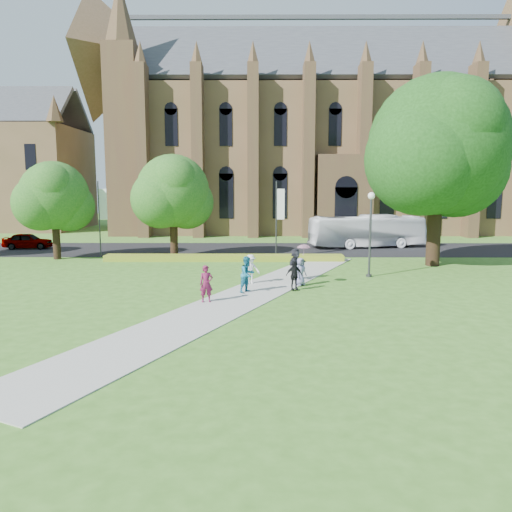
{
  "coord_description": "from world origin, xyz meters",
  "views": [
    {
      "loc": [
        0.61,
        -24.17,
        5.6
      ],
      "look_at": [
        0.46,
        4.37,
        1.6
      ],
      "focal_mm": 35.0,
      "sensor_mm": 36.0,
      "label": 1
    }
  ],
  "objects_px": {
    "car_0": "(28,241)",
    "pedestrian_0": "(206,284)",
    "large_tree": "(438,146)",
    "tour_coach": "(367,231)",
    "streetlamp": "(370,224)"
  },
  "relations": [
    {
      "from": "streetlamp",
      "to": "large_tree",
      "type": "xyz_separation_m",
      "value": [
        5.5,
        4.5,
        5.07
      ]
    },
    {
      "from": "large_tree",
      "to": "car_0",
      "type": "distance_m",
      "value": 35.33
    },
    {
      "from": "tour_coach",
      "to": "pedestrian_0",
      "type": "xyz_separation_m",
      "value": [
        -12.5,
        -22.01,
        -0.58
      ]
    },
    {
      "from": "tour_coach",
      "to": "pedestrian_0",
      "type": "distance_m",
      "value": 25.32
    },
    {
      "from": "tour_coach",
      "to": "car_0",
      "type": "bearing_deg",
      "value": 81.36
    },
    {
      "from": "streetlamp",
      "to": "pedestrian_0",
      "type": "height_order",
      "value": "streetlamp"
    },
    {
      "from": "streetlamp",
      "to": "tour_coach",
      "type": "distance_m",
      "value": 15.39
    },
    {
      "from": "pedestrian_0",
      "to": "car_0",
      "type": "bearing_deg",
      "value": 117.83
    },
    {
      "from": "car_0",
      "to": "pedestrian_0",
      "type": "height_order",
      "value": "pedestrian_0"
    },
    {
      "from": "large_tree",
      "to": "car_0",
      "type": "xyz_separation_m",
      "value": [
        -33.2,
        9.35,
        -7.63
      ]
    },
    {
      "from": "large_tree",
      "to": "tour_coach",
      "type": "height_order",
      "value": "large_tree"
    },
    {
      "from": "streetlamp",
      "to": "large_tree",
      "type": "relative_size",
      "value": 0.4
    },
    {
      "from": "tour_coach",
      "to": "car_0",
      "type": "relative_size",
      "value": 2.56
    },
    {
      "from": "large_tree",
      "to": "car_0",
      "type": "height_order",
      "value": "large_tree"
    },
    {
      "from": "tour_coach",
      "to": "large_tree",
      "type": "bearing_deg",
      "value": -177.73
    }
  ]
}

